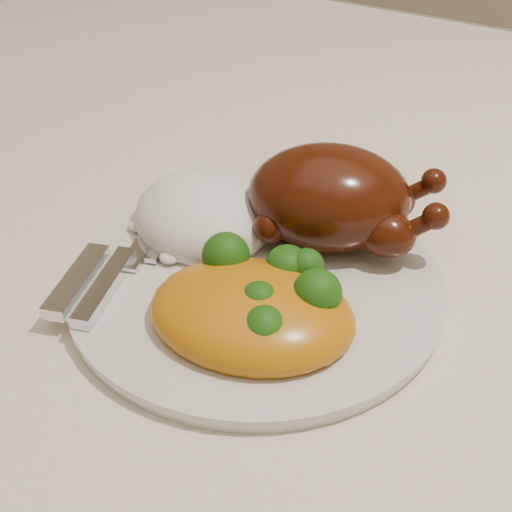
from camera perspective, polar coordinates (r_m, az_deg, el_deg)
The scene contains 7 objects.
dining_table at distance 0.68m, azimuth 17.78°, elevation -5.29°, with size 1.60×0.90×0.76m.
tablecloth at distance 0.64m, azimuth 18.95°, elevation -0.32°, with size 1.73×1.03×0.18m.
dinner_plate at distance 0.52m, azimuth -0.00°, elevation -2.30°, with size 0.27×0.27×0.01m, color silver.
roast_chicken at distance 0.54m, azimuth 6.24°, elevation 4.66°, with size 0.17×0.13×0.08m.
rice_mound at distance 0.57m, azimuth -4.22°, elevation 3.15°, with size 0.15×0.14×0.06m.
mac_and_cheese at distance 0.47m, azimuth 0.42°, elevation -4.37°, with size 0.16×0.14×0.06m.
cutlery at distance 0.53m, azimuth -11.11°, elevation -0.59°, with size 0.07×0.19×0.01m.
Camera 1 is at (0.08, -0.53, 1.10)m, focal length 50.00 mm.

